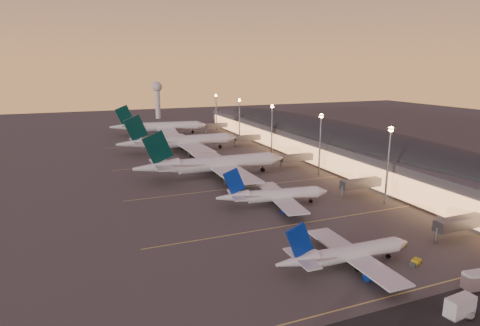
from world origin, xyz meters
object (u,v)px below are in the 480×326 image
Objects in this scene: airliner_wide_near at (213,164)px; radar_tower at (157,94)px; baggage_tug_b at (400,245)px; catering_truck_b at (479,280)px; service_van_c at (460,311)px; catering_truck_a at (461,306)px; airliner_wide_mid at (180,142)px; airliner_wide_far at (160,127)px; baggage_tug_a at (415,262)px; airliner_narrow_south at (346,254)px; airliner_narrow_north at (274,195)px.

radar_tower reaches higher than airliner_wide_near.
baggage_tug_b is 0.50× the size of catering_truck_b.
airliner_wide_near reaches higher than baggage_tug_b.
catering_truck_b is 12.42m from service_van_c.
airliner_wide_near is 108.74m from catering_truck_a.
airliner_wide_near is 105.34m from catering_truck_b.
airliner_wide_mid is at bearing 90.63° from airliner_wide_near.
airliner_wide_far is (0.93, 61.62, -0.14)m from airliner_wide_mid.
airliner_narrow_south is at bearing 139.21° from baggage_tug_a.
baggage_tug_a is at bearing -16.72° from airliner_narrow_south.
airliner_wide_mid is 139.12m from baggage_tug_b.
airliner_wide_far reaches higher than catering_truck_b.
airliner_narrow_north is (3.58, 43.47, 0.29)m from airliner_narrow_south.
baggage_tug_a is 0.60× the size of catering_truck_b.
service_van_c is at bearing -68.28° from airliner_narrow_south.
airliner_wide_far is 9.81× the size of catering_truck_a.
radar_tower reaches higher than baggage_tug_a.
airliner_wide_mid is at bearing -84.10° from airliner_wide_far.
airliner_narrow_north is 66.54m from catering_truck_a.
catering_truck_b is at bearing -88.75° from radar_tower.
radar_tower is (16.85, 151.00, 16.40)m from airliner_wide_mid.
baggage_tug_a is at bearing 62.85° from catering_truck_a.
airliner_wide_near is 16.19× the size of baggage_tug_a.
airliner_narrow_south is 0.53× the size of airliner_wide_mid.
airliner_wide_near reaches higher than airliner_narrow_north.
service_van_c reaches higher than baggage_tug_a.
airliner_narrow_south is at bearing -82.45° from airliner_wide_far.
airliner_wide_mid is (-7.29, 97.18, 1.94)m from airliner_narrow_north.
baggage_tug_b is at bearing -82.58° from airliner_wide_mid.
airliner_narrow_south is 85.26m from airliner_wide_near.
radar_tower is at bearing 98.75° from catering_truck_b.
airliner_wide_mid is 10.06× the size of catering_truck_a.
radar_tower is 4.86× the size of catering_truck_b.
airliner_wide_far is at bearing 103.39° from catering_truck_b.
airliner_narrow_north is at bearing 71.20° from service_van_c.
airliner_narrow_south is 10.49× the size of baggage_tug_b.
airliner_wide_mid is at bearing 74.47° from baggage_tug_a.
catering_truck_a reaches higher than baggage_tug_a.
airliner_narrow_north is 0.59× the size of airliner_wide_near.
catering_truck_b is (4.16, -12.54, 1.18)m from baggage_tug_a.
catering_truck_a is (8.54, -22.86, -1.55)m from airliner_narrow_south.
catering_truck_a is at bearing -137.13° from service_van_c.
baggage_tug_a is (15.70, -5.00, -2.73)m from airliner_narrow_south.
catering_truck_b is (22.65, -219.81, -3.64)m from airliner_wide_far.
airliner_narrow_south is 1.07× the size of radar_tower.
catering_truck_b is at bearing -94.74° from baggage_tug_a.
baggage_tug_b is 21.14m from catering_truck_b.
catering_truck_b is at bearing -95.89° from baggage_tug_b.
baggage_tug_a is 19.28m from catering_truck_a.
service_van_c is (12.32, -163.35, -4.79)m from airliner_wide_mid.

